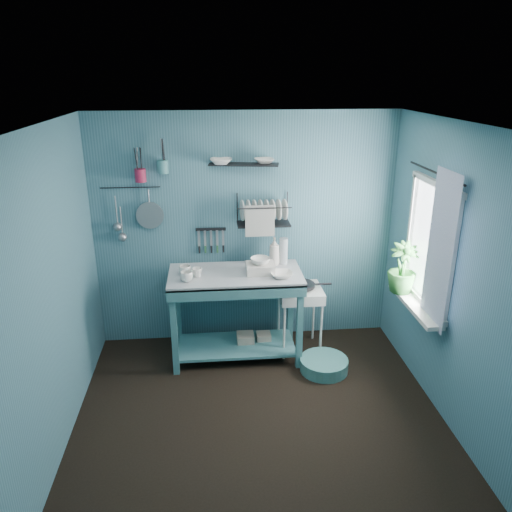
{
  "coord_description": "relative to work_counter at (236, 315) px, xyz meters",
  "views": [
    {
      "loc": [
        -0.38,
        -3.59,
        2.85
      ],
      "look_at": [
        0.05,
        0.85,
        1.2
      ],
      "focal_mm": 35.0,
      "sensor_mm": 36.0,
      "label": 1
    }
  ],
  "objects": [
    {
      "name": "colander",
      "position": [
        -0.85,
        0.4,
        0.99
      ],
      "size": [
        0.28,
        0.03,
        0.28
      ],
      "primitive_type": "cylinder",
      "rotation": [
        1.54,
        0.0,
        0.0
      ],
      "color": "#919499",
      "rests_on": "wall_back"
    },
    {
      "name": "tub_bowl",
      "position": [
        0.25,
        -0.02,
        0.61
      ],
      "size": [
        0.2,
        0.19,
        0.06
      ],
      "primitive_type": "imported",
      "color": "silver",
      "rests_on": "wash_tub"
    },
    {
      "name": "windowsill",
      "position": [
        1.64,
        -0.6,
        0.34
      ],
      "size": [
        0.16,
        0.95,
        0.04
      ],
      "primitive_type": "cube",
      "color": "silver",
      "rests_on": "wall_right"
    },
    {
      "name": "utensil_cup_teal",
      "position": [
        -0.69,
        0.37,
        1.49
      ],
      "size": [
        0.11,
        0.11,
        0.13
      ],
      "primitive_type": "cylinder",
      "color": "teal",
      "rests_on": "wall_back"
    },
    {
      "name": "counter_bowl",
      "position": [
        0.45,
        -0.15,
        0.5
      ],
      "size": [
        0.22,
        0.22,
        0.05
      ],
      "primitive_type": "imported",
      "color": "silver",
      "rests_on": "work_counter"
    },
    {
      "name": "wall_right",
      "position": [
        1.74,
        -1.05,
        0.78
      ],
      "size": [
        0.0,
        3.0,
        3.0
      ],
      "primitive_type": "plane",
      "rotation": [
        1.57,
        0.0,
        -1.57
      ],
      "color": "#376271",
      "rests_on": "ground"
    },
    {
      "name": "wall_front",
      "position": [
        0.14,
        -2.55,
        0.78
      ],
      "size": [
        3.2,
        0.0,
        3.2
      ],
      "primitive_type": "plane",
      "rotation": [
        -1.57,
        0.0,
        0.0
      ],
      "color": "#376271",
      "rests_on": "ground"
    },
    {
      "name": "wall_back",
      "position": [
        0.14,
        0.45,
        0.78
      ],
      "size": [
        3.2,
        0.0,
        3.2
      ],
      "primitive_type": "plane",
      "rotation": [
        1.57,
        0.0,
        0.0
      ],
      "color": "#376271",
      "rests_on": "ground"
    },
    {
      "name": "ceiling",
      "position": [
        0.14,
        -1.05,
        2.03
      ],
      "size": [
        3.2,
        3.2,
        0.0
      ],
      "primitive_type": "plane",
      "rotation": [
        3.14,
        0.0,
        0.0
      ],
      "color": "silver",
      "rests_on": "ground"
    },
    {
      "name": "shelf_bowl_right",
      "position": [
        0.33,
        0.35,
        1.54
      ],
      "size": [
        0.22,
        0.22,
        0.05
      ],
      "primitive_type": "imported",
      "rotation": [
        0.0,
        0.0,
        0.13
      ],
      "color": "silver",
      "rests_on": "upper_shelf"
    },
    {
      "name": "frying_pan",
      "position": [
        0.69,
        0.08,
        0.28
      ],
      "size": [
        0.3,
        0.3,
        0.03
      ],
      "primitive_type": "cylinder",
      "color": "black",
      "rests_on": "hotplate_stand"
    },
    {
      "name": "potted_plant",
      "position": [
        1.6,
        -0.34,
        0.6
      ],
      "size": [
        0.31,
        0.31,
        0.5
      ],
      "primitive_type": "imported",
      "rotation": [
        0.0,
        0.0,
        -0.13
      ],
      "color": "#2B6D2D",
      "rests_on": "windowsill"
    },
    {
      "name": "ladle_inner",
      "position": [
        -1.15,
        0.41,
        0.93
      ],
      "size": [
        0.01,
        0.01,
        0.3
      ],
      "primitive_type": "cylinder",
      "color": "#919499",
      "rests_on": "wall_back"
    },
    {
      "name": "utensil_cup_magenta",
      "position": [
        -0.91,
        0.37,
        1.41
      ],
      "size": [
        0.11,
        0.11,
        0.13
      ],
      "primitive_type": "cylinder",
      "color": "#9F1D3F",
      "rests_on": "wall_back"
    },
    {
      "name": "wall_left",
      "position": [
        -1.46,
        -1.05,
        0.78
      ],
      "size": [
        0.0,
        3.0,
        3.0
      ],
      "primitive_type": "plane",
      "rotation": [
        1.57,
        0.0,
        1.57
      ],
      "color": "#376271",
      "rests_on": "ground"
    },
    {
      "name": "dish_rack",
      "position": [
        0.32,
        0.32,
        1.04
      ],
      "size": [
        0.57,
        0.3,
        0.32
      ],
      "primitive_type": "cube",
      "rotation": [
        0.0,
        0.0,
        0.11
      ],
      "color": "black",
      "rests_on": "wall_back"
    },
    {
      "name": "window_glass",
      "position": [
        1.73,
        -0.6,
        0.93
      ],
      "size": [
        0.0,
        1.1,
        1.1
      ],
      "primitive_type": "plane",
      "rotation": [
        1.57,
        0.0,
        1.57
      ],
      "color": "white",
      "rests_on": "wall_right"
    },
    {
      "name": "floor_basin",
      "position": [
        0.86,
        -0.38,
        -0.41
      ],
      "size": [
        0.49,
        0.49,
        0.13
      ],
      "primitive_type": "cylinder",
      "color": "#3F7C79",
      "rests_on": "floor"
    },
    {
      "name": "hotplate_stand",
      "position": [
        0.69,
        0.08,
        -0.12
      ],
      "size": [
        0.48,
        0.48,
        0.72
      ],
      "primitive_type": "cube",
      "rotation": [
        0.0,
        0.0,
        0.06
      ],
      "color": "silver",
      "rests_on": "floor"
    },
    {
      "name": "mug_mid",
      "position": [
        -0.38,
        -0.06,
        0.52
      ],
      "size": [
        0.14,
        0.14,
        0.09
      ],
      "primitive_type": "imported",
      "rotation": [
        0.0,
        0.0,
        0.52
      ],
      "color": "silver",
      "rests_on": "work_counter"
    },
    {
      "name": "curtain",
      "position": [
        1.66,
        -0.9,
        0.98
      ],
      "size": [
        0.0,
        1.35,
        1.35
      ],
      "primitive_type": "plane",
      "rotation": [
        1.57,
        0.0,
        1.57
      ],
      "color": "silver",
      "rests_on": "wall_right"
    },
    {
      "name": "hook_rail",
      "position": [
        -1.03,
        0.42,
        1.28
      ],
      "size": [
        0.6,
        0.01,
        0.01
      ],
      "primitive_type": "cylinder",
      "rotation": [
        0.0,
        1.57,
        0.0
      ],
      "color": "black",
      "rests_on": "wall_back"
    },
    {
      "name": "ladle_outer",
      "position": [
        -1.19,
        0.41,
        1.05
      ],
      "size": [
        0.01,
        0.01,
        0.3
      ],
      "primitive_type": "cylinder",
      "color": "#919499",
      "rests_on": "wall_back"
    },
    {
      "name": "shelf_bowl_left",
      "position": [
        -0.11,
        0.35,
        1.6
      ],
      "size": [
        0.24,
        0.24,
        0.05
      ],
      "primitive_type": "imported",
      "rotation": [
        0.0,
        0.0,
        -0.07
      ],
      "color": "silver",
      "rests_on": "upper_shelf"
    },
    {
      "name": "soap_bottle",
      "position": [
        0.42,
        0.2,
        0.62
      ],
      "size": [
        0.11,
        0.12,
        0.3
      ],
      "primitive_type": "imported",
      "color": "beige",
      "rests_on": "work_counter"
    },
    {
      "name": "wash_tub",
      "position": [
        0.25,
        -0.02,
        0.52
      ],
      "size": [
        0.28,
        0.22,
        0.1
      ],
      "primitive_type": "cube",
      "color": "beige",
      "rests_on": "work_counter"
    },
    {
      "name": "work_counter",
      "position": [
        0.0,
        0.0,
        0.0
      ],
      "size": [
        1.37,
        0.73,
        0.95
      ],
      "primitive_type": "cube",
      "rotation": [
        0.0,
        0.0,
        -0.04
      ],
      "color": "#387177",
      "rests_on": "floor"
    },
    {
      "name": "storage_tin_large",
      "position": [
        0.1,
        0.05,
        -0.36
      ],
      "size": [
        0.18,
        0.18,
        0.22
      ],
      "primitive_type": "cube",
      "color": "gray",
      "rests_on": "floor"
    },
    {
      "name": "water_bottle",
      "position": [
        0.52,
        0.22,
        0.61
      ],
      "size": [
        0.09,
        0.09,
        0.28
      ],
      "primitive_type": "cylinder",
      "color": "#A1ACB3",
      "rests_on": "work_counter"
    },
    {
      "name": "mug_left",
      "position": [
        -0.48,
        -0.16,
        0.52
      ],
      "size": [
        0.12,
        0.12,
        0.1
      ],
      "primitive_type": "imported",
      "color": "silver",
      "rests_on": "work_counter"
    },
    {
      "name": "curtain_rod",
      "position": [
        1.68,
        -0.6,
        1.58
      ],
      "size": [
        0.02,
        1.05,
        0.02
      ],
      "primitive_type": "cylinder",
      "rotation": [
        1.57,
        0.0,
        0.0
      ],
      "color": "black",
      "rests_on": "wall_right"
    },
    {
      "name": "knife_strip",
      "position": [
        -0.23,
        0.42,
        0.81
      ],
      "size": [
        0.32,
        0.03,
        0.03
      ],
      "primitive_type": "cube",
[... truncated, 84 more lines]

